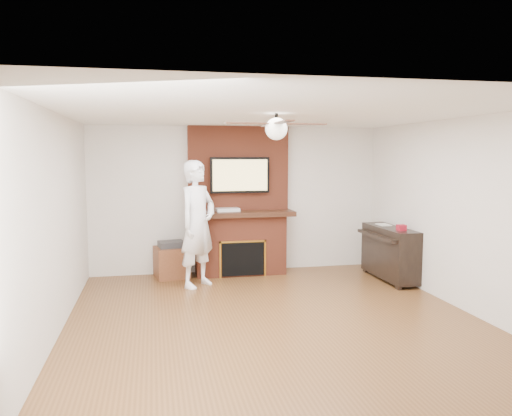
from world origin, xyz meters
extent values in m
cube|color=#573519|center=(0.00, 0.00, -0.09)|extent=(5.36, 5.86, 0.18)
cube|color=white|center=(0.00, 0.00, 2.59)|extent=(5.36, 5.86, 0.18)
cube|color=silver|center=(0.00, 2.84, 1.25)|extent=(5.36, 0.18, 2.50)
cube|color=silver|center=(0.00, -2.84, 1.25)|extent=(5.36, 0.18, 2.50)
cube|color=silver|center=(-2.59, 0.00, 1.25)|extent=(0.18, 5.86, 2.50)
cube|color=silver|center=(2.59, 0.00, 1.25)|extent=(0.18, 5.86, 2.50)
cube|color=brown|center=(0.00, 2.50, 0.50)|extent=(1.50, 0.50, 1.00)
cube|color=black|center=(0.00, 2.47, 1.04)|extent=(1.78, 0.64, 0.08)
cube|color=brown|center=(0.00, 2.65, 1.79)|extent=(1.70, 0.20, 1.42)
cube|color=black|center=(0.00, 2.25, 0.31)|extent=(0.70, 0.06, 0.55)
cube|color=#BF8C2D|center=(0.00, 2.24, 0.60)|extent=(0.78, 0.02, 0.03)
cube|color=#BF8C2D|center=(-0.38, 2.24, 0.31)|extent=(0.03, 0.02, 0.61)
cube|color=#BF8C2D|center=(0.38, 2.24, 0.31)|extent=(0.03, 0.02, 0.61)
cube|color=black|center=(0.00, 2.50, 1.68)|extent=(1.00, 0.07, 0.60)
cube|color=#DDC475|center=(0.00, 2.47, 1.68)|extent=(0.92, 0.01, 0.52)
cylinder|color=black|center=(0.00, 0.00, 2.43)|extent=(0.04, 0.04, 0.14)
sphere|color=white|center=(0.00, 0.00, 2.32)|extent=(0.26, 0.26, 0.26)
cube|color=black|center=(0.33, 0.00, 2.38)|extent=(0.55, 0.11, 0.01)
cube|color=black|center=(0.00, 0.33, 2.38)|extent=(0.11, 0.55, 0.01)
cube|color=black|center=(-0.33, 0.00, 2.38)|extent=(0.55, 0.11, 0.01)
cube|color=black|center=(0.00, -0.33, 2.38)|extent=(0.11, 0.55, 0.01)
imported|color=white|center=(-0.77, 1.83, 0.97)|extent=(0.84, 0.83, 1.94)
cube|color=brown|center=(-1.15, 2.48, 0.25)|extent=(0.61, 0.61, 0.50)
cube|color=#303032|center=(-1.15, 2.48, 0.55)|extent=(0.45, 0.39, 0.10)
cube|color=black|center=(2.30, 1.59, 0.45)|extent=(0.40, 1.32, 0.81)
cube|color=black|center=(2.16, 1.01, 0.35)|extent=(0.06, 0.10, 0.71)
cube|color=black|center=(2.16, 2.18, 0.35)|extent=(0.06, 0.10, 0.71)
cube|color=black|center=(2.08, 1.59, 0.73)|extent=(0.16, 1.21, 0.05)
cube|color=silver|center=(2.30, 1.85, 0.87)|extent=(0.18, 0.25, 0.01)
cube|color=maroon|center=(2.30, 1.24, 0.90)|extent=(0.12, 0.12, 0.09)
cube|color=silver|center=(-0.22, 2.45, 1.11)|extent=(0.40, 0.25, 0.05)
cylinder|color=#F84C1D|center=(-0.12, 2.32, 0.06)|extent=(0.07, 0.07, 0.11)
cylinder|color=#327E36|center=(-0.01, 2.33, 0.05)|extent=(0.07, 0.07, 0.09)
cylinder|color=#ECE8BC|center=(0.05, 2.32, 0.06)|extent=(0.09, 0.09, 0.12)
cylinder|color=#314F95|center=(0.14, 2.35, 0.04)|extent=(0.06, 0.06, 0.07)
camera|label=1|loc=(-1.43, -5.73, 2.02)|focal=35.00mm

